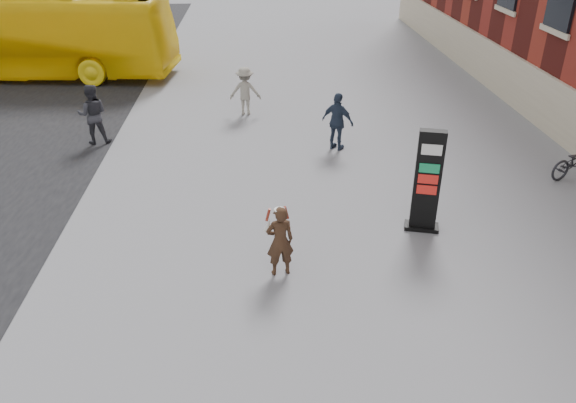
{
  "coord_description": "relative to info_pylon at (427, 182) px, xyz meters",
  "views": [
    {
      "loc": [
        -0.35,
        -10.14,
        6.91
      ],
      "look_at": [
        0.29,
        0.54,
        1.16
      ],
      "focal_mm": 35.0,
      "sensor_mm": 36.0,
      "label": 1
    }
  ],
  "objects": [
    {
      "name": "pedestrian_a",
      "position": [
        -9.02,
        5.98,
        -0.29
      ],
      "size": [
        1.02,
        0.85,
        1.91
      ],
      "primitive_type": "imported",
      "rotation": [
        0.0,
        0.0,
        3.28
      ],
      "color": "#303037",
      "rests_on": "ground"
    },
    {
      "name": "pedestrian_b",
      "position": [
        -4.23,
        8.41,
        -0.38
      ],
      "size": [
        1.16,
        0.72,
        1.73
      ],
      "primitive_type": "imported",
      "rotation": [
        0.0,
        0.0,
        3.07
      ],
      "color": "gray",
      "rests_on": "ground"
    },
    {
      "name": "info_pylon",
      "position": [
        0.0,
        0.0,
        0.0
      ],
      "size": [
        0.87,
        0.59,
        2.49
      ],
      "rotation": [
        0.0,
        0.0,
        -0.26
      ],
      "color": "black",
      "rests_on": "ground"
    },
    {
      "name": "bus",
      "position": [
        -13.97,
        14.13,
        0.6
      ],
      "size": [
        13.49,
        4.59,
        3.68
      ],
      "primitive_type": "imported",
      "rotation": [
        0.0,
        0.0,
        1.46
      ],
      "color": "yellow",
      "rests_on": "road"
    },
    {
      "name": "woman",
      "position": [
        -3.46,
        -1.6,
        -0.43
      ],
      "size": [
        0.66,
        0.62,
        1.58
      ],
      "rotation": [
        0.0,
        0.0,
        3.32
      ],
      "color": "#332213",
      "rests_on": "ground"
    },
    {
      "name": "pedestrian_c",
      "position": [
        -1.36,
        4.96,
        -0.34
      ],
      "size": [
        1.12,
        0.98,
        1.81
      ],
      "primitive_type": "imported",
      "rotation": [
        0.0,
        0.0,
        2.52
      ],
      "color": "#29364A",
      "rests_on": "ground"
    },
    {
      "name": "ground",
      "position": [
        -3.52,
        -1.15,
        -1.24
      ],
      "size": [
        100.0,
        100.0,
        0.0
      ],
      "primitive_type": "plane",
      "color": "#9E9EA3"
    }
  ]
}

